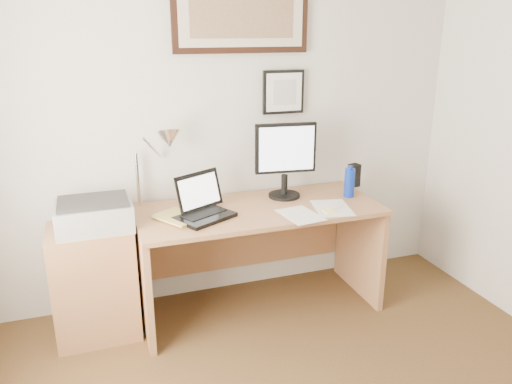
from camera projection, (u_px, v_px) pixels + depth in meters
name	position (u px, v px, depth m)	size (l,w,h in m)	color
wall_back	(221.00, 124.00, 3.41)	(3.50, 0.02, 2.50)	silver
side_cabinet	(95.00, 281.00, 3.12)	(0.50, 0.40, 0.73)	#9B6741
water_bottle	(349.00, 183.00, 3.46)	(0.07, 0.07, 0.20)	#0C299F
bottle_cap	(350.00, 167.00, 3.43)	(0.04, 0.04, 0.02)	#0C299F
speaker	(354.00, 175.00, 3.70)	(0.08, 0.07, 0.17)	black
paper_sheet_a	(300.00, 215.00, 3.15)	(0.21, 0.30, 0.00)	white
paper_sheet_b	(332.00, 208.00, 3.26)	(0.23, 0.33, 0.00)	white
sticky_pad	(330.00, 211.00, 3.19)	(0.08, 0.08, 0.01)	#F8EA75
marker_pen	(336.00, 208.00, 3.25)	(0.02, 0.02, 0.14)	white
book	(166.00, 222.00, 3.00)	(0.21, 0.28, 0.02)	tan
desk	(255.00, 235.00, 3.44)	(1.60, 0.70, 0.75)	#9B6741
laptop	(203.00, 207.00, 3.12)	(0.41, 0.43, 0.26)	black
lcd_monitor	(285.00, 157.00, 3.39)	(0.42, 0.22, 0.52)	black
printer	(94.00, 214.00, 2.97)	(0.44, 0.34, 0.18)	#A3A3A5
desk_lamp	(166.00, 143.00, 3.14)	(0.29, 0.27, 0.53)	silver
picture_large	(242.00, 16.00, 3.22)	(0.92, 0.04, 0.47)	black
picture_small	(284.00, 92.00, 3.47)	(0.30, 0.03, 0.30)	black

